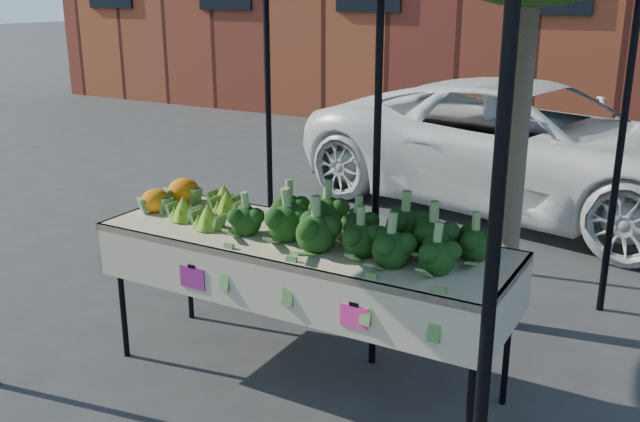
{
  "coord_description": "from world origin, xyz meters",
  "views": [
    {
      "loc": [
        2.04,
        -3.08,
        2.22
      ],
      "look_at": [
        0.05,
        0.32,
        1.0
      ],
      "focal_mm": 39.7,
      "sensor_mm": 36.0,
      "label": 1
    }
  ],
  "objects": [
    {
      "name": "cauliflower_pair",
      "position": [
        -0.98,
        0.18,
        0.99
      ],
      "size": [
        0.23,
        0.43,
        0.18
      ],
      "primitive_type": "ellipsoid",
      "color": "orange",
      "rests_on": "table"
    },
    {
      "name": "table",
      "position": [
        0.05,
        0.12,
        0.45
      ],
      "size": [
        2.41,
        0.83,
        0.9
      ],
      "color": "#BAAC95",
      "rests_on": "ground"
    },
    {
      "name": "broccoli_heap",
      "position": [
        0.38,
        0.14,
        1.03
      ],
      "size": [
        1.47,
        0.57,
        0.26
      ],
      "primitive_type": "ellipsoid",
      "color": "#15340E",
      "rests_on": "table"
    },
    {
      "name": "romanesco_cluster",
      "position": [
        -0.61,
        0.15,
        1.0
      ],
      "size": [
        0.43,
        0.57,
        0.2
      ],
      "primitive_type": "ellipsoid",
      "color": "#8CB926",
      "rests_on": "table"
    },
    {
      "name": "street_tree",
      "position": [
        0.88,
        1.44,
        1.87
      ],
      "size": [
        1.9,
        1.9,
        3.75
      ],
      "primitive_type": null,
      "color": "#1E4C14",
      "rests_on": "ground"
    },
    {
      "name": "canopy",
      "position": [
        -0.03,
        0.58,
        1.37
      ],
      "size": [
        3.16,
        3.16,
        2.74
      ],
      "primitive_type": null,
      "color": "black",
      "rests_on": "ground"
    },
    {
      "name": "ground",
      "position": [
        0.0,
        0.0,
        0.0
      ],
      "size": [
        90.0,
        90.0,
        0.0
      ],
      "primitive_type": "plane",
      "color": "#2A2A2D"
    }
  ]
}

